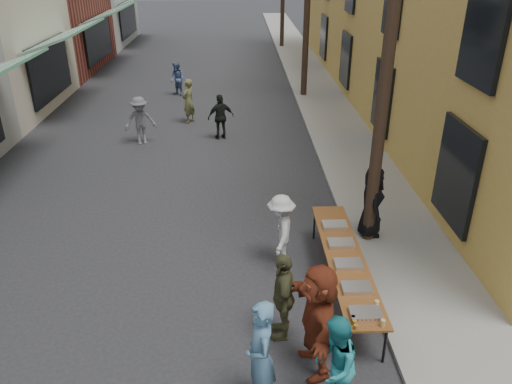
{
  "coord_description": "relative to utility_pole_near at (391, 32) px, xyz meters",
  "views": [
    {
      "loc": [
        1.49,
        -6.45,
        5.92
      ],
      "look_at": [
        1.81,
        2.92,
        1.3
      ],
      "focal_mm": 35.0,
      "sensor_mm": 36.0,
      "label": 1
    }
  ],
  "objects": [
    {
      "name": "condiment_jar_a",
      "position": [
        -1.11,
        -3.69,
        -3.71
      ],
      "size": [
        0.07,
        0.07,
        0.08
      ],
      "primitive_type": "cylinder",
      "color": "#A57F26",
      "rests_on": "serving_table"
    },
    {
      "name": "guest_front_d",
      "position": [
        -2.01,
        -0.79,
        -3.73
      ],
      "size": [
        0.68,
        1.06,
        1.55
      ],
      "primitive_type": "imported",
      "rotation": [
        0.0,
        0.0,
        -1.68
      ],
      "color": "silver",
      "rests_on": "ground"
    },
    {
      "name": "server",
      "position": [
        0.05,
        0.13,
        -3.59
      ],
      "size": [
        0.53,
        0.8,
        1.61
      ],
      "primitive_type": "imported",
      "rotation": [
        0.0,
        0.0,
        1.55
      ],
      "color": "black",
      "rests_on": "sidewalk"
    },
    {
      "name": "passerby_far",
      "position": [
        -5.52,
        12.37,
        -3.77
      ],
      "size": [
        0.89,
        0.88,
        1.45
      ],
      "primitive_type": "imported",
      "rotation": [
        0.0,
        0.0,
        5.55
      ],
      "color": "#4E6897",
      "rests_on": "ground"
    },
    {
      "name": "passerby_right",
      "position": [
        -4.7,
        8.57,
        -3.68
      ],
      "size": [
        0.63,
        0.71,
        1.63
      ],
      "primitive_type": "imported",
      "rotation": [
        0.0,
        0.0,
        4.2
      ],
      "color": "#67663B",
      "rests_on": "ground"
    },
    {
      "name": "guest_front_c",
      "position": [
        -1.57,
        -4.44,
        -3.72
      ],
      "size": [
        0.83,
        0.92,
        1.57
      ],
      "primitive_type": "imported",
      "rotation": [
        0.0,
        0.0,
        -1.94
      ],
      "color": "teal",
      "rests_on": "ground"
    },
    {
      "name": "ground",
      "position": [
        -4.3,
        -3.0,
        -4.5
      ],
      "size": [
        120.0,
        120.0,
        0.0
      ],
      "primitive_type": "plane",
      "color": "#28282B",
      "rests_on": "ground"
    },
    {
      "name": "catering_tray_buns",
      "position": [
        -0.89,
        -2.04,
        -3.71
      ],
      "size": [
        0.5,
        0.33,
        0.08
      ],
      "primitive_type": "cube",
      "color": "tan",
      "rests_on": "serving_table"
    },
    {
      "name": "catering_tray_buns_end",
      "position": [
        -0.89,
        -0.64,
        -3.71
      ],
      "size": [
        0.5,
        0.33,
        0.08
      ],
      "primitive_type": "cube",
      "color": "tan",
      "rests_on": "serving_table"
    },
    {
      "name": "passerby_mid",
      "position": [
        -3.45,
        6.77,
        -3.73
      ],
      "size": [
        0.97,
        0.64,
        1.54
      ],
      "primitive_type": "imported",
      "rotation": [
        0.0,
        0.0,
        3.46
      ],
      "color": "black",
      "rests_on": "ground"
    },
    {
      "name": "condiment_jar_c",
      "position": [
        -1.11,
        -3.49,
        -3.71
      ],
      "size": [
        0.07,
        0.07,
        0.08
      ],
      "primitive_type": "cylinder",
      "color": "#A57F26",
      "rests_on": "serving_table"
    },
    {
      "name": "utility_pole_near",
      "position": [
        0.0,
        0.0,
        0.0
      ],
      "size": [
        0.26,
        0.26,
        9.0
      ],
      "primitive_type": "cylinder",
      "color": "#2D2116",
      "rests_on": "ground"
    },
    {
      "name": "guest_front_e",
      "position": [
        -2.15,
        -2.92,
        -3.7
      ],
      "size": [
        0.43,
        0.95,
        1.6
      ],
      "primitive_type": "imported",
      "rotation": [
        0.0,
        0.0,
        -1.61
      ],
      "color": "brown",
      "rests_on": "ground"
    },
    {
      "name": "serving_table",
      "position": [
        -0.89,
        -1.74,
        -3.79
      ],
      "size": [
        0.7,
        4.0,
        0.75
      ],
      "color": "brown",
      "rests_on": "ground"
    },
    {
      "name": "condiment_jar_b",
      "position": [
        -1.11,
        -3.59,
        -3.71
      ],
      "size": [
        0.07,
        0.07,
        0.08
      ],
      "primitive_type": "cylinder",
      "color": "#A57F26",
      "rests_on": "serving_table"
    },
    {
      "name": "guest_front_b",
      "position": [
        -2.58,
        -4.32,
        -3.63
      ],
      "size": [
        0.52,
        0.7,
        1.75
      ],
      "primitive_type": "imported",
      "rotation": [
        0.0,
        0.0,
        -1.4
      ],
      "color": "#5482A3",
      "rests_on": "ground"
    },
    {
      "name": "passerby_left",
      "position": [
        -6.08,
        6.38,
        -3.71
      ],
      "size": [
        1.15,
        0.84,
        1.59
      ],
      "primitive_type": "imported",
      "rotation": [
        0.0,
        0.0,
        0.27
      ],
      "color": "slate",
      "rests_on": "ground"
    },
    {
      "name": "catering_tray_foil_d",
      "position": [
        -0.89,
        -1.34,
        -3.71
      ],
      "size": [
        0.5,
        0.33,
        0.08
      ],
      "primitive_type": "cube",
      "color": "#B2B2B7",
      "rests_on": "serving_table"
    },
    {
      "name": "catering_tray_sausage",
      "position": [
        -0.89,
        -3.39,
        -3.71
      ],
      "size": [
        0.5,
        0.33,
        0.08
      ],
      "primitive_type": "cube",
      "color": "maroon",
      "rests_on": "serving_table"
    },
    {
      "name": "catering_tray_foil_b",
      "position": [
        -0.89,
        -2.74,
        -3.71
      ],
      "size": [
        0.5,
        0.33,
        0.08
      ],
      "primitive_type": "cube",
      "color": "#B2B2B7",
      "rests_on": "serving_table"
    },
    {
      "name": "cup_stack",
      "position": [
        -0.69,
        -3.64,
        -3.69
      ],
      "size": [
        0.08,
        0.08,
        0.12
      ],
      "primitive_type": "cylinder",
      "color": "tan",
      "rests_on": "serving_table"
    },
    {
      "name": "guest_queue_back",
      "position": [
        -1.7,
        -3.68,
        -3.56
      ],
      "size": [
        0.73,
        1.79,
        1.88
      ],
      "primitive_type": "imported",
      "rotation": [
        0.0,
        0.0,
        -1.47
      ],
      "color": "maroon",
      "rests_on": "ground"
    },
    {
      "name": "sidewalk",
      "position": [
        0.7,
        12.0,
        -4.45
      ],
      "size": [
        2.2,
        60.0,
        0.1
      ],
      "primitive_type": "cube",
      "color": "gray",
      "rests_on": "ground"
    }
  ]
}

